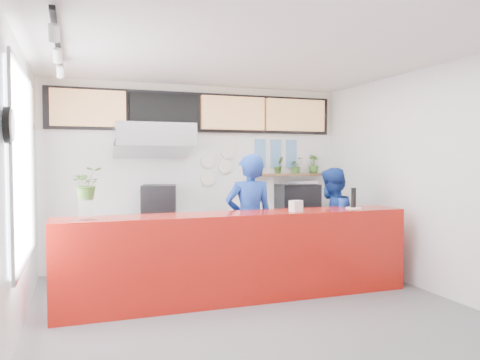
{
  "coord_description": "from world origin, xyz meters",
  "views": [
    {
      "loc": [
        -1.95,
        -5.11,
        1.77
      ],
      "look_at": [
        0.1,
        0.7,
        1.5
      ],
      "focal_mm": 35.0,
      "sensor_mm": 36.0,
      "label": 1
    }
  ],
  "objects": [
    {
      "name": "floor",
      "position": [
        0.0,
        0.0,
        0.0
      ],
      "size": [
        5.0,
        5.0,
        0.0
      ],
      "primitive_type": "plane",
      "color": "slate",
      "rests_on": "ground"
    },
    {
      "name": "ceiling",
      "position": [
        0.0,
        0.0,
        3.0
      ],
      "size": [
        5.0,
        5.0,
        0.0
      ],
      "primitive_type": "plane",
      "rotation": [
        3.14,
        0.0,
        0.0
      ],
      "color": "silver"
    },
    {
      "name": "wall_back",
      "position": [
        0.0,
        2.5,
        1.5
      ],
      "size": [
        5.0,
        0.0,
        5.0
      ],
      "primitive_type": "plane",
      "rotation": [
        1.57,
        0.0,
        0.0
      ],
      "color": "white",
      "rests_on": "ground"
    },
    {
      "name": "wall_left",
      "position": [
        -2.5,
        0.0,
        1.5
      ],
      "size": [
        0.0,
        5.0,
        5.0
      ],
      "primitive_type": "plane",
      "rotation": [
        1.57,
        0.0,
        1.57
      ],
      "color": "white",
      "rests_on": "ground"
    },
    {
      "name": "wall_right",
      "position": [
        2.5,
        0.0,
        1.5
      ],
      "size": [
        0.0,
        5.0,
        5.0
      ],
      "primitive_type": "plane",
      "rotation": [
        1.57,
        0.0,
        -1.57
      ],
      "color": "white",
      "rests_on": "ground"
    },
    {
      "name": "service_counter",
      "position": [
        0.0,
        0.4,
        0.55
      ],
      "size": [
        4.5,
        0.6,
        1.1
      ],
      "primitive_type": "cube",
      "color": "#A7130B",
      "rests_on": "ground"
    },
    {
      "name": "cream_band",
      "position": [
        0.0,
        2.49,
        2.6
      ],
      "size": [
        5.0,
        0.02,
        0.8
      ],
      "primitive_type": "cube",
      "color": "beige",
      "rests_on": "wall_back"
    },
    {
      "name": "prep_bench",
      "position": [
        -0.8,
        2.2,
        0.45
      ],
      "size": [
        1.8,
        0.6,
        0.9
      ],
      "primitive_type": "cube",
      "color": "#B2B5BA",
      "rests_on": "ground"
    },
    {
      "name": "panini_oven",
      "position": [
        -0.72,
        2.2,
        1.14
      ],
      "size": [
        0.63,
        0.63,
        0.47
      ],
      "primitive_type": "cube",
      "rotation": [
        0.0,
        0.0,
        -0.23
      ],
      "color": "black",
      "rests_on": "prep_bench"
    },
    {
      "name": "extraction_hood",
      "position": [
        -0.8,
        2.15,
        2.15
      ],
      "size": [
        1.2,
        0.7,
        0.35
      ],
      "primitive_type": "cube",
      "color": "#B2B5BA",
      "rests_on": "ceiling"
    },
    {
      "name": "hood_lip",
      "position": [
        -0.8,
        2.15,
        1.95
      ],
      "size": [
        1.2,
        0.69,
        0.31
      ],
      "primitive_type": "cube",
      "rotation": [
        -0.35,
        0.0,
        0.0
      ],
      "color": "#B2B5BA",
      "rests_on": "ceiling"
    },
    {
      "name": "right_bench",
      "position": [
        1.5,
        2.2,
        0.45
      ],
      "size": [
        1.8,
        0.6,
        0.9
      ],
      "primitive_type": "cube",
      "color": "#B2B5BA",
      "rests_on": "ground"
    },
    {
      "name": "espresso_machine",
      "position": [
        1.69,
        2.2,
        1.12
      ],
      "size": [
        0.7,
        0.52,
        0.44
      ],
      "primitive_type": "cube",
      "rotation": [
        0.0,
        0.0,
        -0.04
      ],
      "color": "black",
      "rests_on": "right_bench"
    },
    {
      "name": "espresso_tray",
      "position": [
        1.69,
        2.2,
        1.38
      ],
      "size": [
        0.63,
        0.47,
        0.05
      ],
      "primitive_type": "cube",
      "rotation": [
        0.0,
        0.0,
        -0.14
      ],
      "color": "#A9ADB0",
      "rests_on": "espresso_machine"
    },
    {
      "name": "herb_shelf",
      "position": [
        1.6,
        2.4,
        1.5
      ],
      "size": [
        1.4,
        0.18,
        0.04
      ],
      "primitive_type": "cube",
      "color": "brown",
      "rests_on": "wall_back"
    },
    {
      "name": "menu_board_far_left",
      "position": [
        -1.75,
        2.38,
        2.55
      ],
      "size": [
        1.1,
        0.1,
        0.55
      ],
      "primitive_type": "cube",
      "color": "tan",
      "rests_on": "wall_back"
    },
    {
      "name": "menu_board_mid_left",
      "position": [
        -0.59,
        2.38,
        2.55
      ],
      "size": [
        1.1,
        0.1,
        0.55
      ],
      "primitive_type": "cube",
      "color": "black",
      "rests_on": "wall_back"
    },
    {
      "name": "menu_board_mid_right",
      "position": [
        0.57,
        2.38,
        2.55
      ],
      "size": [
        1.1,
        0.1,
        0.55
      ],
      "primitive_type": "cube",
      "color": "tan",
      "rests_on": "wall_back"
    },
    {
      "name": "menu_board_far_right",
      "position": [
        1.73,
        2.38,
        2.55
      ],
      "size": [
        1.1,
        0.1,
        0.55
      ],
      "primitive_type": "cube",
      "color": "tan",
      "rests_on": "wall_back"
    },
    {
      "name": "soffit",
      "position": [
        0.0,
        2.46,
        2.55
      ],
      "size": [
        4.8,
        0.04,
        0.65
      ],
      "primitive_type": "cube",
      "color": "black",
      "rests_on": "wall_back"
    },
    {
      "name": "window_pane",
      "position": [
        -2.47,
        0.3,
        1.7
      ],
      "size": [
        0.04,
        2.2,
        1.9
      ],
      "primitive_type": "cube",
      "color": "silver",
      "rests_on": "wall_left"
    },
    {
      "name": "window_frame",
      "position": [
        -2.45,
        0.3,
        1.7
      ],
      "size": [
        0.03,
        2.3,
        2.0
      ],
      "primitive_type": "cube",
      "color": "#B2B5BA",
      "rests_on": "wall_left"
    },
    {
      "name": "wall_clock_rim",
      "position": [
        -2.46,
        -0.9,
        2.05
      ],
      "size": [
        0.05,
        0.3,
        0.3
      ],
      "primitive_type": "cylinder",
      "rotation": [
        0.0,
        1.57,
        0.0
      ],
      "color": "black",
      "rests_on": "wall_left"
    },
    {
      "name": "wall_clock_face",
      "position": [
        -2.43,
        -0.9,
        2.05
      ],
      "size": [
        0.02,
        0.26,
        0.26
      ],
      "primitive_type": "cylinder",
      "rotation": [
        0.0,
        1.57,
        0.0
      ],
      "color": "white",
      "rests_on": "wall_left"
    },
    {
      "name": "track_rail",
      "position": [
        -2.1,
        0.0,
        2.94
      ],
      "size": [
        0.05,
        2.4,
        0.04
      ],
      "primitive_type": "cube",
      "color": "black",
      "rests_on": "ceiling"
    },
    {
      "name": "dec_plate_a",
      "position": [
        0.15,
        2.47,
        1.75
      ],
      "size": [
        0.24,
        0.03,
        0.24
      ],
      "primitive_type": "cylinder",
      "rotation": [
        1.57,
        0.0,
        0.0
      ],
      "color": "silver",
      "rests_on": "wall_back"
    },
    {
      "name": "dec_plate_b",
      "position": [
        0.45,
        2.47,
        1.65
      ],
      "size": [
        0.24,
        0.03,
        0.24
      ],
      "primitive_type": "cylinder",
      "rotation": [
        1.57,
        0.0,
        0.0
      ],
      "color": "silver",
      "rests_on": "wall_back"
    },
    {
      "name": "dec_plate_c",
      "position": [
        0.15,
        2.47,
        1.45
      ],
      "size": [
        0.24,
        0.03,
        0.24
      ],
      "primitive_type": "cylinder",
      "rotation": [
        1.57,
        0.0,
        0.0
      ],
      "color": "silver",
      "rests_on": "wall_back"
    },
    {
      "name": "dec_plate_d",
      "position": [
        0.5,
        2.47,
        1.9
      ],
      "size": [
        0.24,
        0.03,
        0.24
      ],
      "primitive_type": "cylinder",
      "rotation": [
        1.57,
        0.0,
        0.0
      ],
      "color": "silver",
      "rests_on": "wall_back"
    },
    {
      "name": "photo_frame_a",
      "position": [
        1.1,
        2.48,
        2.0
      ],
      "size": [
        0.2,
        0.02,
        0.25
      ],
      "primitive_type": "cube",
      "color": "#598CBF",
      "rests_on": "wall_back"
    },
    {
      "name": "photo_frame_b",
      "position": [
        1.4,
        2.48,
        2.0
      ],
      "size": [
        0.2,
        0.02,
        0.25
      ],
      "primitive_type": "cube",
      "color": "#598CBF",
      "rests_on": "wall_back"
    },
    {
      "name": "photo_frame_c",
      "position": [
        1.7,
        2.48,
        2.0
      ],
      "size": [
        0.2,
        0.02,
        0.25
      ],
      "primitive_type": "cube",
      "color": "#598CBF",
      "rests_on": "wall_back"
    },
    {
      "name": "photo_frame_d",
      "position": [
        1.1,
        2.48,
        1.75
      ],
      "size": [
        0.2,
        0.02,
        0.25
      ],
      "primitive_type": "cube",
      "color": "#598CBF",
      "rests_on": "wall_back"
    },
    {
      "name": "photo_frame_e",
      "position": [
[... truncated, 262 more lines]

